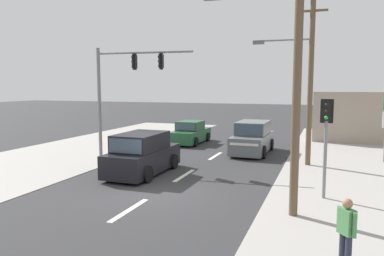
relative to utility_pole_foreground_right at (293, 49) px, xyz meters
The scene contains 13 objects.
ground_plane 7.12m from the utility_pole_foreground_right, behind, with size 140.00×140.00×0.00m, color #303033.
lane_dash_near 7.19m from the utility_pole_foreground_right, 165.68° to the right, with size 0.20×2.40×0.01m, color silver.
lane_dash_mid 8.01m from the utility_pole_foreground_right, 142.71° to the left, with size 0.20×2.40×0.01m, color silver.
lane_dash_far 11.25m from the utility_pole_foreground_right, 119.35° to the left, with size 0.20×2.40×0.01m, color silver.
kerb_left_verge 15.11m from the utility_pole_foreground_right, 160.52° to the left, with size 8.00×40.00×0.02m, color #A39E99.
utility_pole_foreground_right is the anchor object (origin of this frame).
utility_pole_midground_right 7.92m from the utility_pole_foreground_right, 89.66° to the left, with size 3.78×0.34×8.73m.
traffic_signal_mast 10.86m from the utility_pole_foreground_right, 148.30° to the left, with size 5.28×0.60×6.00m.
pedestal_signal_right_kerb 3.61m from the utility_pole_foreground_right, 65.31° to the left, with size 0.44×0.30×3.56m.
suv_oncoming_mid 11.66m from the utility_pole_foreground_right, 106.60° to the left, with size 2.11×4.56×1.90m.
suv_receding_far 8.73m from the utility_pole_foreground_right, 153.40° to the left, with size 2.09×4.55×1.90m.
sedan_oncoming_near 15.69m from the utility_pole_foreground_right, 121.77° to the left, with size 1.91×4.25×1.56m.
pedestrian_at_kerb 5.48m from the utility_pole_foreground_right, 65.08° to the right, with size 0.40×0.45×1.63m.
Camera 1 is at (5.91, -12.37, 4.02)m, focal length 35.00 mm.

